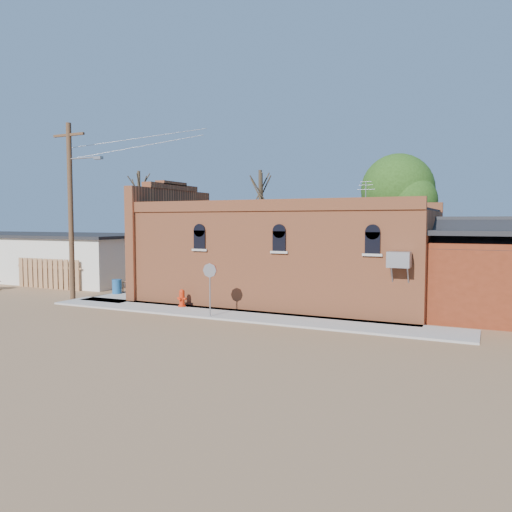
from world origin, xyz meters
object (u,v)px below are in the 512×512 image
at_px(utility_pole, 71,207).
at_px(fire_hydrant, 182,298).
at_px(brick_bar, 281,255).
at_px(trash_barrel, 117,287).
at_px(stop_sign, 210,275).

relative_size(utility_pole, fire_hydrant, 11.01).
distance_m(utility_pole, fire_hydrant, 7.75).
bearing_deg(brick_bar, utility_pole, -156.31).
distance_m(fire_hydrant, trash_barrel, 5.96).
height_order(utility_pole, stop_sign, utility_pole).
distance_m(brick_bar, trash_barrel, 9.35).
height_order(brick_bar, utility_pole, utility_pole).
relative_size(brick_bar, fire_hydrant, 20.07).
distance_m(stop_sign, trash_barrel, 8.84).
distance_m(brick_bar, fire_hydrant, 5.54).
xyz_separation_m(brick_bar, stop_sign, (-0.94, -5.49, -0.54)).
height_order(stop_sign, trash_barrel, stop_sign).
bearing_deg(utility_pole, brick_bar, 23.69).
distance_m(utility_pole, stop_sign, 9.41).
xyz_separation_m(utility_pole, trash_barrel, (0.84, 2.31, -4.30)).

